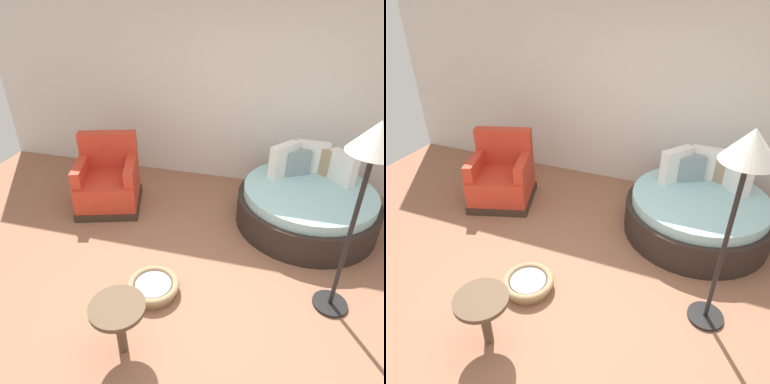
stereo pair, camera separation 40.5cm
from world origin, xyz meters
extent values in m
cube|color=#936047|center=(0.00, 0.00, -0.01)|extent=(8.00, 8.00, 0.02)
cube|color=silver|center=(0.00, 2.60, 1.59)|extent=(8.00, 0.12, 3.19)
cylinder|color=#2D231E|center=(0.92, 1.58, 0.19)|extent=(1.70, 1.70, 0.38)
cylinder|color=#9ED1D6|center=(0.92, 1.58, 0.44)|extent=(1.56, 1.56, 0.12)
cube|color=white|center=(1.28, 1.87, 0.69)|extent=(0.33, 0.37, 0.38)
cube|color=tan|center=(1.15, 2.01, 0.68)|extent=(0.37, 0.27, 0.35)
cube|color=white|center=(0.92, 2.07, 0.71)|extent=(0.40, 0.12, 0.40)
cube|color=gray|center=(0.74, 1.93, 0.67)|extent=(0.34, 0.26, 0.33)
cube|color=white|center=(0.58, 1.85, 0.72)|extent=(0.35, 0.41, 0.42)
cube|color=#38281E|center=(-1.62, 1.33, 0.05)|extent=(1.00, 1.00, 0.10)
cube|color=red|center=(-1.62, 1.33, 0.27)|extent=(0.96, 0.96, 0.34)
cube|color=red|center=(-1.71, 1.62, 0.69)|extent=(0.77, 0.38, 0.50)
cube|color=red|center=(-1.92, 1.23, 0.55)|extent=(0.32, 0.69, 0.22)
cube|color=red|center=(-1.31, 1.42, 0.55)|extent=(0.32, 0.69, 0.22)
cylinder|color=#9E7F56|center=(-0.50, 0.00, 0.03)|extent=(0.44, 0.44, 0.06)
torus|color=#9E7F56|center=(-0.50, 0.00, 0.10)|extent=(0.51, 0.51, 0.07)
cylinder|color=slate|center=(-0.50, 0.00, 0.08)|extent=(0.36, 0.36, 0.05)
cylinder|color=brown|center=(-0.53, -0.66, 0.24)|extent=(0.08, 0.08, 0.48)
cylinder|color=brown|center=(-0.53, -0.66, 0.50)|extent=(0.44, 0.44, 0.04)
cylinder|color=black|center=(1.17, 0.28, 0.01)|extent=(0.32, 0.32, 0.03)
cylinder|color=black|center=(1.17, 0.28, 0.81)|extent=(0.04, 0.04, 1.55)
cone|color=beige|center=(1.17, 0.28, 1.70)|extent=(0.40, 0.40, 0.24)
camera|label=1|loc=(0.51, -2.29, 2.64)|focal=32.92mm
camera|label=2|loc=(0.89, -2.16, 2.64)|focal=32.92mm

